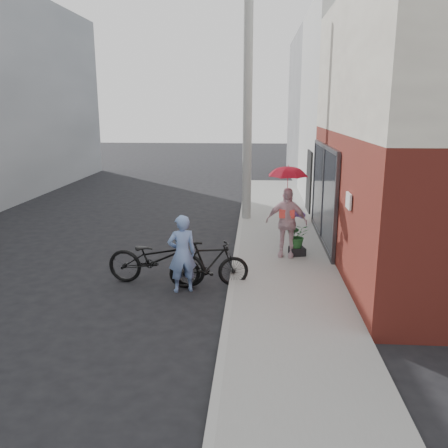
# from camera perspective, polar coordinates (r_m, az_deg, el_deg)

# --- Properties ---
(ground) EXTENTS (80.00, 80.00, 0.00)m
(ground) POSITION_cam_1_polar(r_m,az_deg,el_deg) (9.59, -4.78, -7.93)
(ground) COLOR black
(ground) RESTS_ON ground
(sidewalk) EXTENTS (2.20, 24.00, 0.12)m
(sidewalk) POSITION_cam_1_polar(r_m,az_deg,el_deg) (11.37, 7.30, -4.14)
(sidewalk) COLOR gray
(sidewalk) RESTS_ON ground
(curb) EXTENTS (0.12, 24.00, 0.12)m
(curb) POSITION_cam_1_polar(r_m,az_deg,el_deg) (11.36, 1.43, -4.05)
(curb) COLOR #9E9E99
(curb) RESTS_ON ground
(plaster_building) EXTENTS (8.00, 6.00, 7.00)m
(plaster_building) POSITION_cam_1_polar(r_m,az_deg,el_deg) (18.72, 22.55, 12.68)
(plaster_building) COLOR silver
(plaster_building) RESTS_ON ground
(east_building_far) EXTENTS (8.00, 8.00, 7.00)m
(east_building_far) POSITION_cam_1_polar(r_m,az_deg,el_deg) (25.47, 17.56, 13.12)
(east_building_far) COLOR gray
(east_building_far) RESTS_ON ground
(utility_pole) EXTENTS (0.28, 0.28, 7.00)m
(utility_pole) POSITION_cam_1_polar(r_m,az_deg,el_deg) (14.80, 2.85, 13.64)
(utility_pole) COLOR #9E9E99
(utility_pole) RESTS_ON ground
(officer) EXTENTS (0.66, 0.55, 1.55)m
(officer) POSITION_cam_1_polar(r_m,az_deg,el_deg) (9.29, -5.07, -3.57)
(officer) COLOR #718FC9
(officer) RESTS_ON ground
(bike_left) EXTENTS (2.14, 0.98, 1.08)m
(bike_left) POSITION_cam_1_polar(r_m,az_deg,el_deg) (9.79, -8.16, -4.18)
(bike_left) COLOR black
(bike_left) RESTS_ON ground
(bike_right) EXTENTS (1.66, 0.76, 0.96)m
(bike_right) POSITION_cam_1_polar(r_m,az_deg,el_deg) (9.56, -1.79, -4.87)
(bike_right) COLOR black
(bike_right) RESTS_ON ground
(kimono_woman) EXTENTS (1.02, 0.56, 1.64)m
(kimono_woman) POSITION_cam_1_polar(r_m,az_deg,el_deg) (11.16, 7.51, 0.21)
(kimono_woman) COLOR beige
(kimono_woman) RESTS_ON sidewalk
(parasol) EXTENTS (0.88, 0.88, 0.77)m
(parasol) POSITION_cam_1_polar(r_m,az_deg,el_deg) (10.94, 7.71, 6.37)
(parasol) COLOR red
(parasol) RESTS_ON kimono_woman
(planter) EXTENTS (0.41, 0.41, 0.18)m
(planter) POSITION_cam_1_polar(r_m,az_deg,el_deg) (11.47, 8.78, -3.24)
(planter) COLOR black
(planter) RESTS_ON sidewalk
(potted_plant) EXTENTS (0.52, 0.45, 0.57)m
(potted_plant) POSITION_cam_1_polar(r_m,az_deg,el_deg) (11.37, 8.85, -1.42)
(potted_plant) COLOR #245C2A
(potted_plant) RESTS_ON planter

